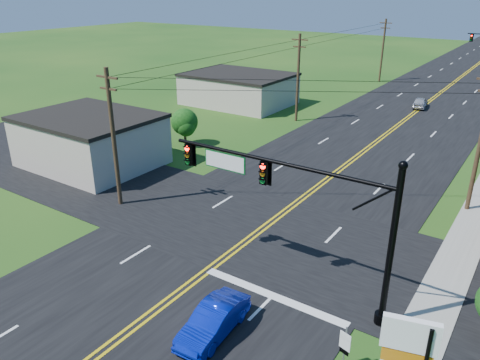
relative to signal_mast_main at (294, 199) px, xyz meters
The scene contains 14 objects.
ground 10.27m from the signal_mast_main, 118.47° to the right, with size 260.00×260.00×0.00m, color #144112.
road_main 42.49m from the signal_mast_main, 95.90° to the left, with size 16.00×220.00×0.04m, color black.
road_cross 7.56m from the signal_mast_main, 137.32° to the left, with size 70.00×10.00×0.04m, color black.
signal_mast_main is the anchor object (origin of this frame).
cream_bldg_near 22.33m from the signal_mast_main, 164.29° to the left, with size 10.20×8.20×4.10m.
cream_bldg_far 38.12m from the signal_mast_main, 127.88° to the left, with size 12.20×9.20×3.70m.
utility_pole_left_a 13.98m from the signal_mast_main, behind, with size 1.80×0.28×9.00m.
utility_pole_left_b 30.34m from the signal_mast_main, 117.14° to the left, with size 1.80×0.28×9.00m.
utility_pole_left_c 55.74m from the signal_mast_main, 104.37° to the left, with size 1.80×0.28×9.00m.
tree_left 23.22m from the signal_mast_main, 142.64° to the left, with size 2.40×2.40×3.37m.
blue_car 6.25m from the signal_mast_main, 103.44° to the right, with size 1.38×3.96×1.31m, color #081BB2.
distant_car 40.63m from the signal_mast_main, 96.10° to the left, with size 1.46×3.64×1.24m, color silver.
route_sign 6.43m from the signal_mast_main, 39.45° to the right, with size 0.48×0.16×1.97m.
pylon_sign 7.76m from the signal_mast_main, 31.52° to the right, with size 1.81×0.71×3.72m.
Camera 1 is at (12.86, -8.87, 13.51)m, focal length 35.00 mm.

